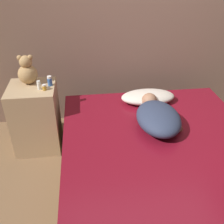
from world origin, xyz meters
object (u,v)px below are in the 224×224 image
object	(u,v)px
bottle_blue	(50,81)
person_lying	(158,116)
teddy_bear	(27,71)
bottle_amber	(44,87)
bottle_white	(39,85)
pillow	(148,97)

from	to	relation	value
bottle_blue	person_lying	bearing A→B (deg)	-24.58
teddy_bear	bottle_amber	xyz separation A→B (m)	(0.17, -0.18, -0.10)
person_lying	bottle_white	bearing A→B (deg)	161.11
teddy_bear	pillow	bearing A→B (deg)	-4.34
pillow	bottle_white	xyz separation A→B (m)	(-1.10, -0.06, 0.23)
pillow	bottle_amber	xyz separation A→B (m)	(-1.05, -0.08, 0.22)
person_lying	bottle_white	world-z (taller)	bottle_white
bottle_blue	bottle_amber	distance (m)	0.11
bottle_amber	teddy_bear	bearing A→B (deg)	133.62
person_lying	bottle_amber	distance (m)	1.11
pillow	teddy_bear	xyz separation A→B (m)	(-1.21, 0.09, 0.32)
person_lying	bottle_blue	size ratio (longest dim) A/B	7.23
person_lying	teddy_bear	distance (m)	1.34
person_lying	bottle_amber	bearing A→B (deg)	161.47
pillow	person_lying	xyz separation A→B (m)	(-0.02, -0.44, 0.03)
pillow	bottle_white	world-z (taller)	bottle_white
bottle_blue	bottle_amber	bearing A→B (deg)	-115.73
bottle_amber	bottle_blue	bearing A→B (deg)	64.27
pillow	teddy_bear	size ratio (longest dim) A/B	1.94
pillow	bottle_blue	distance (m)	1.03
bottle_blue	bottle_white	distance (m)	0.12
bottle_blue	bottle_white	xyz separation A→B (m)	(-0.10, -0.07, -0.01)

